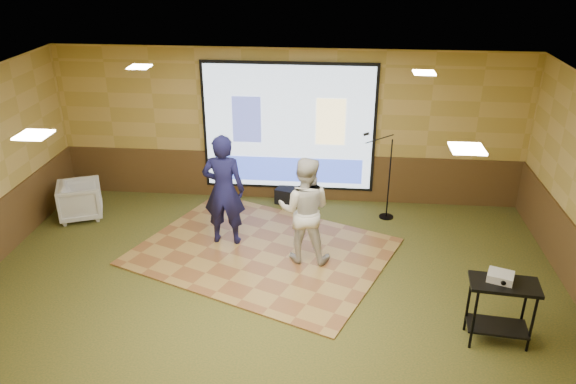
# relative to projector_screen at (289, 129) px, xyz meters

# --- Properties ---
(ground) EXTENTS (9.00, 9.00, 0.00)m
(ground) POSITION_rel_projector_screen_xyz_m (0.00, -3.44, -1.47)
(ground) COLOR #2E3C1B
(ground) RESTS_ON ground
(room_shell) EXTENTS (9.04, 7.04, 3.02)m
(room_shell) POSITION_rel_projector_screen_xyz_m (0.00, -3.44, 0.62)
(room_shell) COLOR tan
(room_shell) RESTS_ON ground
(wainscot_back) EXTENTS (9.00, 0.04, 0.95)m
(wainscot_back) POSITION_rel_projector_screen_xyz_m (0.00, 0.04, -1.00)
(wainscot_back) COLOR #51361B
(wainscot_back) RESTS_ON ground
(projector_screen) EXTENTS (3.32, 0.06, 2.52)m
(projector_screen) POSITION_rel_projector_screen_xyz_m (0.00, 0.00, 0.00)
(projector_screen) COLOR black
(projector_screen) RESTS_ON room_shell
(downlight_nw) EXTENTS (0.32, 0.32, 0.02)m
(downlight_nw) POSITION_rel_projector_screen_xyz_m (-2.20, -1.64, 1.50)
(downlight_nw) COLOR #FBE1BC
(downlight_nw) RESTS_ON room_shell
(downlight_ne) EXTENTS (0.32, 0.32, 0.02)m
(downlight_ne) POSITION_rel_projector_screen_xyz_m (2.20, -1.64, 1.50)
(downlight_ne) COLOR #FBE1BC
(downlight_ne) RESTS_ON room_shell
(downlight_sw) EXTENTS (0.32, 0.32, 0.02)m
(downlight_sw) POSITION_rel_projector_screen_xyz_m (-2.20, -4.94, 1.50)
(downlight_sw) COLOR #FBE1BC
(downlight_sw) RESTS_ON room_shell
(downlight_se) EXTENTS (0.32, 0.32, 0.02)m
(downlight_se) POSITION_rel_projector_screen_xyz_m (2.20, -4.94, 1.50)
(downlight_se) COLOR #FBE1BC
(downlight_se) RESTS_ON room_shell
(dance_floor) EXTENTS (4.81, 4.30, 0.03)m
(dance_floor) POSITION_rel_projector_screen_xyz_m (-0.24, -2.13, -1.46)
(dance_floor) COLOR olive
(dance_floor) RESTS_ON ground
(player_left) EXTENTS (0.71, 0.47, 1.93)m
(player_left) POSITION_rel_projector_screen_xyz_m (-0.91, -1.85, -0.48)
(player_left) COLOR #151541
(player_left) RESTS_ON dance_floor
(player_right) EXTENTS (0.91, 0.74, 1.76)m
(player_right) POSITION_rel_projector_screen_xyz_m (0.47, -2.30, -0.56)
(player_right) COLOR beige
(player_right) RESTS_ON dance_floor
(av_table) EXTENTS (0.85, 0.45, 0.90)m
(av_table) POSITION_rel_projector_screen_xyz_m (3.10, -4.07, -0.86)
(av_table) COLOR black
(av_table) RESTS_ON ground
(projector) EXTENTS (0.38, 0.35, 0.10)m
(projector) POSITION_rel_projector_screen_xyz_m (3.05, -4.01, -0.53)
(projector) COLOR silver
(projector) RESTS_ON av_table
(mic_stand) EXTENTS (0.66, 0.27, 1.68)m
(mic_stand) POSITION_rel_projector_screen_xyz_m (1.86, -0.64, -0.98)
(mic_stand) COLOR black
(mic_stand) RESTS_ON ground
(banquet_chair) EXTENTS (0.99, 0.98, 0.70)m
(banquet_chair) POSITION_rel_projector_screen_xyz_m (-3.80, -1.16, -1.13)
(banquet_chair) COLOR gray
(banquet_chair) RESTS_ON ground
(duffel_bag) EXTENTS (0.57, 0.46, 0.31)m
(duffel_bag) POSITION_rel_projector_screen_xyz_m (0.03, -0.19, -1.32)
(duffel_bag) COLOR black
(duffel_bag) RESTS_ON ground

